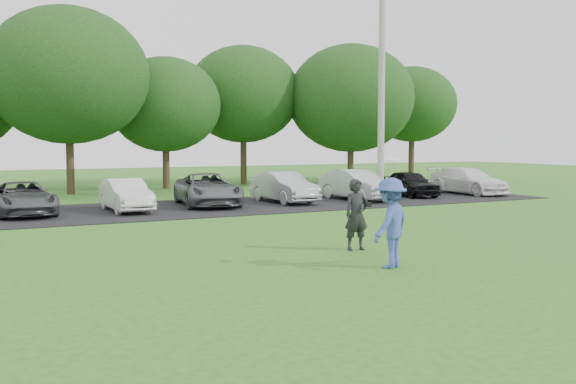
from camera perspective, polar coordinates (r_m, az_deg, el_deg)
ground at (r=11.94m, az=7.85°, el=-7.41°), size 100.00×100.00×0.00m
parking_lot at (r=23.64m, az=-10.70°, el=-1.49°), size 32.00×6.50×0.03m
utility_pole at (r=27.35m, az=8.32°, el=9.82°), size 0.28×0.28×10.01m
frisbee_player at (r=12.63m, az=9.08°, el=-2.72°), size 1.31×1.12×2.15m
camera_bystander at (r=14.57m, az=6.12°, el=-2.02°), size 0.62×0.45×1.62m
parked_cars at (r=23.70m, az=-10.49°, el=0.01°), size 30.52×4.91×1.26m
tree_row at (r=33.42m, az=-13.23°, el=8.61°), size 42.39×9.85×8.64m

